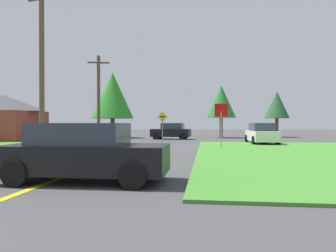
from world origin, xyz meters
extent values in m
plane|color=#414141|center=(0.00, 0.00, 0.00)|extent=(120.00, 120.00, 0.00)
cube|color=#40842B|center=(9.79, -4.00, 0.04)|extent=(12.00, 20.00, 0.08)
cube|color=yellow|center=(0.00, -8.00, 0.01)|extent=(0.20, 14.00, 0.01)
cylinder|color=#9EA0A8|center=(5.16, -0.83, 1.16)|extent=(0.07, 0.07, 2.32)
cube|color=red|center=(5.16, -0.83, 2.40)|extent=(0.80, 0.11, 0.80)
cube|color=white|center=(8.45, 4.73, 0.64)|extent=(1.94, 4.50, 0.76)
cube|color=#2D3842|center=(8.46, 4.58, 1.32)|extent=(1.64, 2.50, 0.60)
cylinder|color=black|center=(7.53, 6.19, 0.34)|extent=(0.25, 0.69, 0.68)
cylinder|color=black|center=(9.23, 6.27, 0.34)|extent=(0.25, 0.69, 0.68)
cylinder|color=black|center=(7.68, 3.19, 0.34)|extent=(0.25, 0.69, 0.68)
cylinder|color=black|center=(9.37, 3.27, 0.34)|extent=(0.25, 0.69, 0.68)
cube|color=orange|center=(-6.37, 1.92, 0.64)|extent=(4.41, 1.90, 0.76)
cube|color=#2D3842|center=(-6.53, 1.92, 1.32)|extent=(2.44, 1.62, 0.60)
cylinder|color=black|center=(-4.93, 2.83, 0.34)|extent=(0.69, 0.24, 0.68)
cylinder|color=black|center=(-4.87, 1.12, 0.34)|extent=(0.69, 0.24, 0.68)
cylinder|color=black|center=(-7.88, 2.72, 0.34)|extent=(0.69, 0.24, 0.68)
cylinder|color=black|center=(-7.82, 1.02, 0.34)|extent=(0.69, 0.24, 0.68)
cube|color=black|center=(0.96, -11.92, 0.64)|extent=(4.50, 1.93, 0.76)
cube|color=#2D3842|center=(0.80, -11.92, 1.32)|extent=(2.48, 1.68, 0.60)
cylinder|color=black|center=(2.48, -10.98, 0.34)|extent=(0.68, 0.23, 0.68)
cylinder|color=black|center=(2.50, -12.83, 0.34)|extent=(0.68, 0.23, 0.68)
cylinder|color=black|center=(-0.57, -11.01, 0.34)|extent=(0.68, 0.23, 0.68)
cylinder|color=black|center=(-0.55, -12.86, 0.34)|extent=(0.68, 0.23, 0.68)
cube|color=black|center=(0.72, 11.35, 0.64)|extent=(4.01, 2.23, 0.76)
cube|color=#2D3842|center=(0.91, 11.33, 1.32)|extent=(2.26, 1.85, 0.60)
cylinder|color=black|center=(-0.66, 10.54, 0.34)|extent=(0.70, 0.28, 0.68)
cylinder|color=black|center=(-0.50, 12.39, 0.34)|extent=(0.70, 0.28, 0.68)
cylinder|color=black|center=(1.95, 10.30, 0.34)|extent=(0.70, 0.28, 0.68)
cylinder|color=black|center=(2.11, 12.16, 0.34)|extent=(0.70, 0.28, 0.68)
cylinder|color=brown|center=(-4.78, -3.71, 4.62)|extent=(0.28, 0.28, 9.24)
cylinder|color=brown|center=(-4.82, 5.71, 3.66)|extent=(0.28, 0.28, 7.33)
cube|color=brown|center=(-4.82, 5.71, 6.74)|extent=(1.77, 0.59, 0.12)
cylinder|color=slate|center=(0.52, 6.75, 1.08)|extent=(0.08, 0.08, 2.16)
cube|color=yellow|center=(0.52, 6.75, 2.16)|extent=(0.90, 0.15, 0.91)
cube|color=black|center=(0.52, 6.75, 2.16)|extent=(0.45, 0.10, 0.10)
cylinder|color=brown|center=(12.36, 17.68, 1.09)|extent=(0.37, 0.37, 2.19)
cone|color=#265A2E|center=(12.36, 17.68, 3.74)|extent=(2.82, 2.82, 3.11)
cylinder|color=brown|center=(-5.94, 13.48, 1.06)|extent=(0.46, 0.46, 2.13)
cone|color=#2A8625|center=(-5.94, 13.48, 4.65)|extent=(4.58, 4.58, 5.04)
cylinder|color=brown|center=(5.90, 15.42, 1.12)|extent=(0.34, 0.34, 2.23)
cone|color=#277A2D|center=(5.90, 15.42, 4.01)|extent=(3.24, 3.24, 3.56)
cube|color=maroon|center=(-14.14, 6.64, 1.35)|extent=(6.35, 5.33, 2.70)
pyramid|color=#3F3F44|center=(-14.14, 6.64, 3.44)|extent=(6.35, 5.33, 1.49)
camera|label=1|loc=(4.26, -20.37, 1.62)|focal=34.05mm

